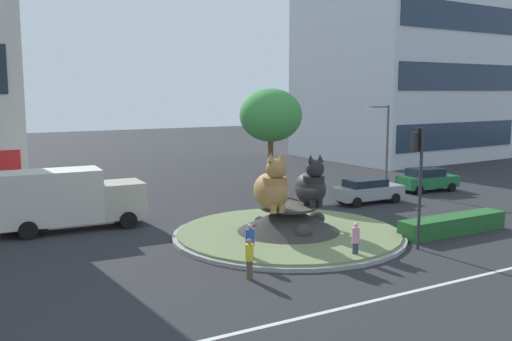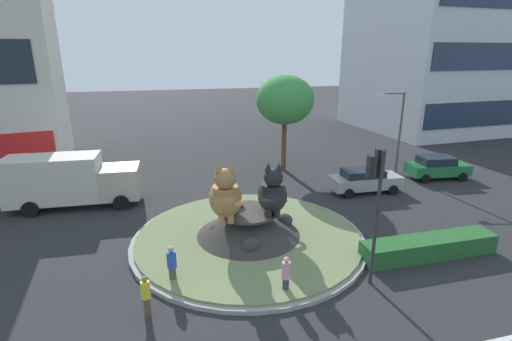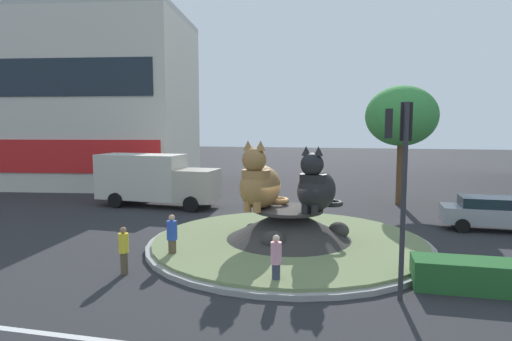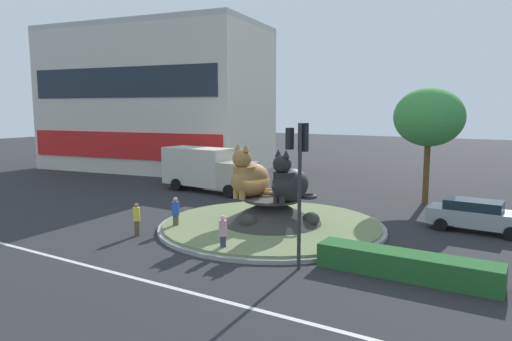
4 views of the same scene
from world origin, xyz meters
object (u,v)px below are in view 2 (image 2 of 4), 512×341
at_px(cat_statue_tabby, 226,196).
at_px(traffic_light_mast, 376,189).
at_px(parked_car_right, 437,167).
at_px(pedestrian_yellow_shirt, 146,295).
at_px(cat_statue_black, 273,193).
at_px(sedan_on_far_lane, 365,180).
at_px(pedestrian_pink_shirt, 286,275).
at_px(streetlight_arm, 398,127).
at_px(pedestrian_blue_shirt, 172,265).
at_px(broadleaf_tree_behind_island, 285,100).
at_px(delivery_box_truck, 70,180).

relative_size(cat_statue_tabby, traffic_light_mast, 0.52).
bearing_deg(parked_car_right, pedestrian_yellow_shirt, -145.81).
height_order(cat_statue_black, parked_car_right, cat_statue_black).
relative_size(cat_statue_tabby, sedan_on_far_lane, 0.60).
height_order(cat_statue_black, traffic_light_mast, traffic_light_mast).
bearing_deg(pedestrian_pink_shirt, cat_statue_tabby, -42.41).
bearing_deg(parked_car_right, streetlight_arm, 143.79).
relative_size(streetlight_arm, pedestrian_blue_shirt, 3.59).
height_order(cat_statue_tabby, pedestrian_yellow_shirt, cat_statue_tabby).
bearing_deg(sedan_on_far_lane, pedestrian_blue_shirt, -147.00).
bearing_deg(broadleaf_tree_behind_island, delivery_box_truck, -165.31).
xyz_separation_m(traffic_light_mast, streetlight_arm, (9.52, 12.62, -0.44)).
height_order(traffic_light_mast, sedan_on_far_lane, traffic_light_mast).
relative_size(streetlight_arm, sedan_on_far_lane, 1.29).
distance_m(pedestrian_yellow_shirt, parked_car_right, 22.82).
height_order(traffic_light_mast, pedestrian_blue_shirt, traffic_light_mast).
distance_m(cat_statue_tabby, cat_statue_black, 2.26).
bearing_deg(cat_statue_tabby, pedestrian_blue_shirt, -35.90).
xyz_separation_m(broadleaf_tree_behind_island, streetlight_arm, (8.00, -2.65, -1.88)).
height_order(broadleaf_tree_behind_island, pedestrian_yellow_shirt, broadleaf_tree_behind_island).
distance_m(cat_statue_black, pedestrian_yellow_shirt, 7.46).
relative_size(traffic_light_mast, broadleaf_tree_behind_island, 0.75).
relative_size(cat_statue_black, pedestrian_pink_shirt, 1.62).
bearing_deg(streetlight_arm, traffic_light_mast, 67.95).
bearing_deg(parked_car_right, cat_statue_black, -150.00).
distance_m(sedan_on_far_lane, parked_car_right, 6.69).
xyz_separation_m(sedan_on_far_lane, parked_car_right, (6.57, 1.23, 0.03)).
height_order(cat_statue_tabby, traffic_light_mast, traffic_light_mast).
relative_size(cat_statue_black, traffic_light_mast, 0.48).
bearing_deg(sedan_on_far_lane, streetlight_arm, 39.59).
relative_size(pedestrian_blue_shirt, pedestrian_yellow_shirt, 1.07).
xyz_separation_m(traffic_light_mast, pedestrian_yellow_shirt, (-8.55, 0.08, -3.17)).
height_order(sedan_on_far_lane, delivery_box_truck, delivery_box_truck).
distance_m(pedestrian_yellow_shirt, pedestrian_pink_shirt, 5.07).
height_order(cat_statue_tabby, broadleaf_tree_behind_island, broadleaf_tree_behind_island).
distance_m(traffic_light_mast, sedan_on_far_lane, 11.11).
bearing_deg(pedestrian_blue_shirt, streetlight_arm, 117.43).
bearing_deg(cat_statue_tabby, cat_statue_black, 99.52).
distance_m(broadleaf_tree_behind_island, pedestrian_yellow_shirt, 18.79).
bearing_deg(traffic_light_mast, pedestrian_pink_shirt, 95.46).
bearing_deg(delivery_box_truck, cat_statue_black, -31.57).
height_order(pedestrian_yellow_shirt, parked_car_right, parked_car_right).
xyz_separation_m(cat_statue_black, broadleaf_tree_behind_island, (4.21, 10.87, 2.98)).
height_order(pedestrian_yellow_shirt, sedan_on_far_lane, pedestrian_yellow_shirt).
relative_size(cat_statue_tabby, cat_statue_black, 1.07).
bearing_deg(pedestrian_yellow_shirt, traffic_light_mast, -42.36).
bearing_deg(broadleaf_tree_behind_island, cat_statue_tabby, -120.72).
distance_m(cat_statue_tabby, pedestrian_pink_shirt, 4.93).
distance_m(traffic_light_mast, pedestrian_yellow_shirt, 9.12).
height_order(cat_statue_tabby, cat_statue_black, cat_statue_tabby).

